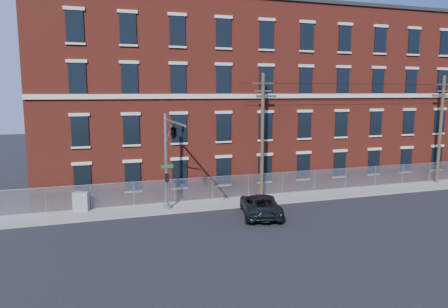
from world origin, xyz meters
TOP-DOWN VIEW (x-y plane):
  - ground at (0.00, 0.00)m, footprint 140.00×140.00m
  - sidewalk at (12.00, 5.00)m, footprint 65.00×3.00m
  - mill_building at (12.00, 13.93)m, footprint 55.30×14.32m
  - chain_link_fence at (12.00, 6.30)m, footprint 59.06×0.06m
  - traffic_signal_mast at (-6.00, 2.18)m, footprint 0.90×6.75m
  - utility_pole_near at (2.00, 5.60)m, footprint 1.80×0.28m
  - utility_pole_mid at (20.00, 5.60)m, footprint 1.80×0.28m
  - overhead_wires at (20.00, 5.60)m, footprint 40.00×0.62m
  - pickup_truck at (0.05, 1.28)m, footprint 3.84×5.94m
  - utility_cabinet at (-11.99, 6.00)m, footprint 1.20×0.85m

SIDE VIEW (x-z plane):
  - ground at x=0.00m, z-range 0.00..0.00m
  - sidewalk at x=12.00m, z-range 0.00..0.12m
  - pickup_truck at x=0.05m, z-range 0.00..1.52m
  - utility_cabinet at x=-11.99m, z-range 0.12..1.48m
  - chain_link_fence at x=12.00m, z-range 0.13..1.98m
  - utility_pole_near at x=2.00m, z-range 0.34..10.34m
  - utility_pole_mid at x=20.00m, z-range 0.34..10.34m
  - traffic_signal_mast at x=-6.00m, z-range 1.89..8.89m
  - mill_building at x=12.00m, z-range 0.00..16.30m
  - overhead_wires at x=20.00m, z-range 8.81..9.43m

